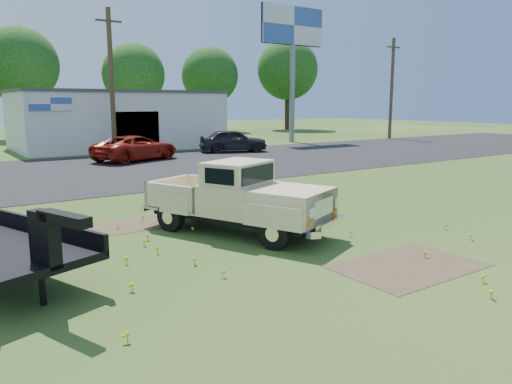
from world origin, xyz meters
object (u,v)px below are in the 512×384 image
billboard (293,38)px  red_pickup (136,148)px  dark_sedan (233,141)px  vintage_pickup_truck (237,197)px

billboard → red_pickup: bearing=-159.6°
red_pickup → dark_sedan: 7.37m
dark_sedan → red_pickup: bearing=119.8°
billboard → vintage_pickup_truck: bearing=-131.1°
billboard → vintage_pickup_truck: (-19.93, -22.81, -7.61)m
red_pickup → dark_sedan: dark_sedan is taller
vintage_pickup_truck → dark_sedan: vintage_pickup_truck is taller
vintage_pickup_truck → dark_sedan: 21.12m
vintage_pickup_truck → red_pickup: size_ratio=0.99×
red_pickup → dark_sedan: bearing=-102.2°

